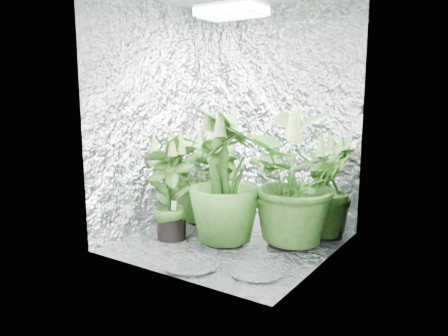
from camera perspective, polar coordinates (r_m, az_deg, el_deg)
ground at (r=3.67m, az=0.88°, el=-9.57°), size 1.60×1.60×0.00m
walls at (r=3.46m, az=0.92°, el=6.23°), size 1.62×1.62×2.00m
grow_lamp at (r=3.50m, az=0.96°, el=19.83°), size 0.50×0.30×0.22m
plant_a at (r=4.10m, az=-3.48°, el=-1.29°), size 0.92×0.92×0.91m
plant_b at (r=3.89m, az=-0.91°, el=-1.80°), size 0.59×0.59×0.95m
plant_c at (r=3.77m, az=13.46°, el=-2.62°), size 0.47×0.47×0.93m
plant_d at (r=3.48m, az=0.08°, el=-1.34°), size 0.81×0.81×1.18m
plant_e at (r=3.48m, az=8.48°, el=-1.61°), size 1.13×1.13×1.13m
plant_f at (r=3.65m, az=-6.99°, el=-2.71°), size 0.60×0.60×0.94m
circulation_fan at (r=3.85m, az=12.95°, el=-6.36°), size 0.17×0.33×0.38m
plant_label at (r=3.63m, az=-6.58°, el=-4.89°), size 0.05×0.02×0.08m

